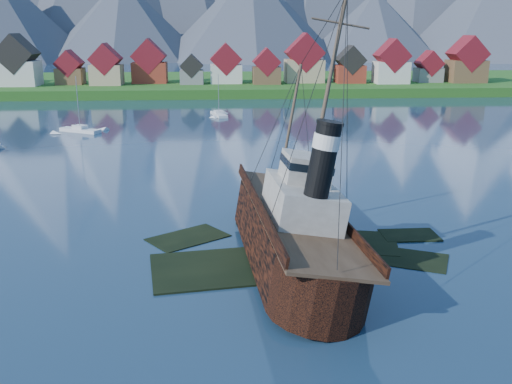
{
  "coord_description": "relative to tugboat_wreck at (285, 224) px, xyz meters",
  "views": [
    {
      "loc": [
        -5.69,
        -51.85,
        21.67
      ],
      "look_at": [
        -1.66,
        6.0,
        5.0
      ],
      "focal_mm": 40.0,
      "sensor_mm": 36.0,
      "label": 1
    }
  ],
  "objects": [
    {
      "name": "sailboat_e",
      "position": [
        -5.85,
        94.69,
        -3.08
      ],
      "size": [
        4.53,
        9.76,
        10.99
      ],
      "rotation": [
        0.0,
        0.0,
        0.24
      ],
      "color": "silver",
      "rests_on": "ground"
    },
    {
      "name": "ground",
      "position": [
        -0.79,
        -0.47,
        -3.32
      ],
      "size": [
        1400.0,
        1400.0,
        0.0
      ],
      "primitive_type": "plane",
      "color": "#192F46",
      "rests_on": "ground"
    },
    {
      "name": "town",
      "position": [
        -33.91,
        151.71,
        5.67
      ],
      "size": [
        250.96,
        16.69,
        17.3
      ],
      "color": "maroon",
      "rests_on": "ground"
    },
    {
      "name": "seawall",
      "position": [
        -0.79,
        131.53,
        -3.32
      ],
      "size": [
        600.0,
        2.5,
        2.0
      ],
      "primitive_type": "cube",
      "color": "#3F3D38",
      "rests_on": "ground"
    },
    {
      "name": "tugboat_wreck",
      "position": [
        0.0,
        0.0,
        0.0
      ],
      "size": [
        7.78,
        33.51,
        26.56
      ],
      "rotation": [
        0.0,
        0.17,
        0.07
      ],
      "color": "black",
      "rests_on": "ground"
    },
    {
      "name": "sailboat_c",
      "position": [
        -36.12,
        72.68,
        -3.04
      ],
      "size": [
        9.63,
        6.92,
        12.5
      ],
      "rotation": [
        0.0,
        0.0,
        1.05
      ],
      "color": "silver",
      "rests_on": "ground"
    },
    {
      "name": "shoal",
      "position": [
        0.98,
        1.68,
        -3.67
      ],
      "size": [
        31.71,
        21.24,
        1.14
      ],
      "color": "black",
      "rests_on": "ground"
    },
    {
      "name": "shore_bank",
      "position": [
        -0.79,
        169.53,
        -3.32
      ],
      "size": [
        600.0,
        80.0,
        3.2
      ],
      "primitive_type": "cube",
      "color": "#1A4B15",
      "rests_on": "ground"
    }
  ]
}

